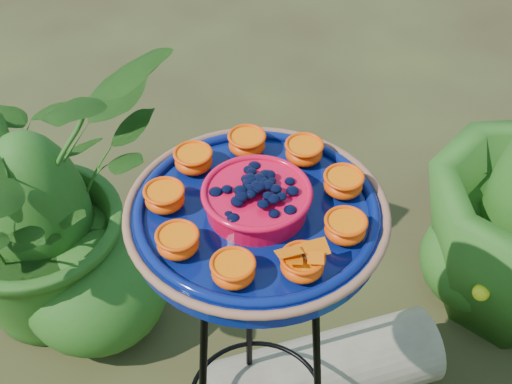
% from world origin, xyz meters
% --- Properties ---
extents(tripod_stand, '(0.32, 0.33, 0.83)m').
position_xyz_m(tripod_stand, '(-0.14, 0.10, 0.50)').
color(tripod_stand, black).
rests_on(tripod_stand, ground).
extents(feeder_dish, '(0.45, 0.45, 0.10)m').
position_xyz_m(feeder_dish, '(-0.14, 0.10, 0.86)').
color(feeder_dish, '#07155B').
rests_on(feeder_dish, tripod_stand).
extents(driftwood_log, '(0.62, 0.27, 0.20)m').
position_xyz_m(driftwood_log, '(0.06, 0.25, 0.10)').
color(driftwood_log, gray).
rests_on(driftwood_log, ground).
extents(shrub_back_left, '(0.97, 0.96, 0.81)m').
position_xyz_m(shrub_back_left, '(-0.62, 0.73, 0.41)').
color(shrub_back_left, '#275516').
rests_on(shrub_back_left, ground).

